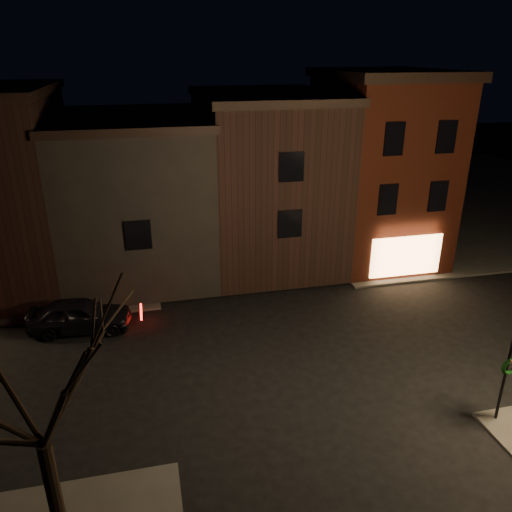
# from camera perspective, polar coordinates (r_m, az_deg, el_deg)

# --- Properties ---
(ground) EXTENTS (120.00, 120.00, 0.00)m
(ground) POSITION_cam_1_polar(r_m,az_deg,el_deg) (20.98, 3.92, -11.06)
(ground) COLOR black
(ground) RESTS_ON ground
(sidewalk_far_right) EXTENTS (30.00, 30.00, 0.12)m
(sidewalk_far_right) POSITION_cam_1_polar(r_m,az_deg,el_deg) (46.00, 21.10, 6.49)
(sidewalk_far_right) COLOR #2D2B28
(sidewalk_far_right) RESTS_ON ground
(corner_building) EXTENTS (6.50, 8.50, 10.50)m
(corner_building) POSITION_cam_1_polar(r_m,az_deg,el_deg) (29.97, 13.92, 9.96)
(corner_building) COLOR #43160C
(corner_building) RESTS_ON ground
(row_building_a) EXTENTS (7.30, 10.30, 9.40)m
(row_building_a) POSITION_cam_1_polar(r_m,az_deg,el_deg) (28.81, 1.08, 8.96)
(row_building_a) COLOR black
(row_building_a) RESTS_ON ground
(row_building_b) EXTENTS (7.80, 10.30, 8.40)m
(row_building_b) POSITION_cam_1_polar(r_m,az_deg,el_deg) (28.14, -13.53, 6.96)
(row_building_b) COLOR black
(row_building_b) RESTS_ON ground
(bare_tree_left) EXTENTS (5.60, 5.60, 7.50)m
(bare_tree_left) POSITION_cam_1_polar(r_m,az_deg,el_deg) (11.79, -24.70, -11.22)
(bare_tree_left) COLOR black
(bare_tree_left) RESTS_ON sidewalk_near_left
(parked_car_a) EXTENTS (4.53, 2.14, 1.50)m
(parked_car_a) POSITION_cam_1_polar(r_m,az_deg,el_deg) (23.46, -19.46, -6.39)
(parked_car_a) COLOR black
(parked_car_a) RESTS_ON ground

